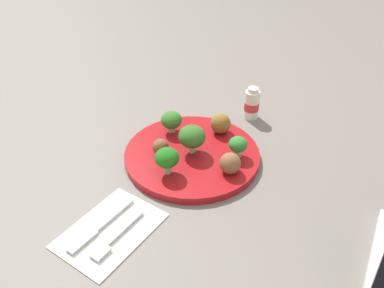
{
  "coord_description": "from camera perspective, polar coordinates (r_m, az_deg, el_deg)",
  "views": [
    {
      "loc": [
        0.56,
        0.32,
        0.5
      ],
      "look_at": [
        0.0,
        0.0,
        0.04
      ],
      "focal_mm": 36.68,
      "sensor_mm": 36.0,
      "label": 1
    }
  ],
  "objects": [
    {
      "name": "ground_plane",
      "position": [
        0.82,
        0.0,
        -2.04
      ],
      "size": [
        4.0,
        4.0,
        0.0
      ],
      "primitive_type": "plane",
      "color": "slate"
    },
    {
      "name": "plate",
      "position": [
        0.82,
        0.0,
        -1.59
      ],
      "size": [
        0.28,
        0.28,
        0.02
      ],
      "primitive_type": "cylinder",
      "color": "maroon",
      "rests_on": "ground_plane"
    },
    {
      "name": "broccoli_floret_mid_right",
      "position": [
        0.74,
        -3.65,
        -2.07
      ],
      "size": [
        0.05,
        0.05,
        0.05
      ],
      "color": "#91C384",
      "rests_on": "plate"
    },
    {
      "name": "broccoli_floret_center",
      "position": [
        0.79,
        6.7,
        -0.16
      ],
      "size": [
        0.04,
        0.04,
        0.04
      ],
      "color": "#91C96E",
      "rests_on": "plate"
    },
    {
      "name": "broccoli_floret_far_rim",
      "position": [
        0.79,
        0.07,
        0.96
      ],
      "size": [
        0.06,
        0.06,
        0.06
      ],
      "color": "#A2C27F",
      "rests_on": "plate"
    },
    {
      "name": "broccoli_floret_front_right",
      "position": [
        0.86,
        -3.01,
        3.46
      ],
      "size": [
        0.05,
        0.05,
        0.05
      ],
      "color": "#ACB87C",
      "rests_on": "plate"
    },
    {
      "name": "meatball_far_rim",
      "position": [
        0.86,
        4.18,
        2.98
      ],
      "size": [
        0.04,
        0.04,
        0.04
      ],
      "primitive_type": "sphere",
      "color": "brown",
      "rests_on": "plate"
    },
    {
      "name": "meatball_back_left",
      "position": [
        0.8,
        -4.58,
        -0.43
      ],
      "size": [
        0.03,
        0.03,
        0.03
      ],
      "primitive_type": "sphere",
      "color": "brown",
      "rests_on": "plate"
    },
    {
      "name": "meatball_mid_right",
      "position": [
        0.75,
        5.56,
        -2.8
      ],
      "size": [
        0.04,
        0.04,
        0.04
      ],
      "primitive_type": "sphere",
      "color": "brown",
      "rests_on": "plate"
    },
    {
      "name": "napkin",
      "position": [
        0.69,
        -11.8,
        -12.13
      ],
      "size": [
        0.18,
        0.13,
        0.01
      ],
      "primitive_type": "cube",
      "rotation": [
        0.0,
        0.0,
        -0.08
      ],
      "color": "white",
      "rests_on": "ground_plane"
    },
    {
      "name": "fork",
      "position": [
        0.67,
        -11.19,
        -12.93
      ],
      "size": [
        0.12,
        0.02,
        0.01
      ],
      "color": "silver",
      "rests_on": "napkin"
    },
    {
      "name": "knife",
      "position": [
        0.69,
        -13.36,
        -11.51
      ],
      "size": [
        0.15,
        0.03,
        0.01
      ],
      "color": "silver",
      "rests_on": "napkin"
    },
    {
      "name": "yogurt_bottle",
      "position": [
        0.95,
        8.68,
        5.74
      ],
      "size": [
        0.04,
        0.04,
        0.08
      ],
      "color": "white",
      "rests_on": "ground_plane"
    }
  ]
}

